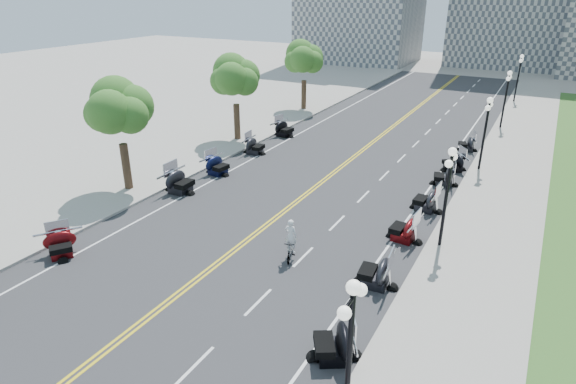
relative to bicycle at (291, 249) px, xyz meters
The scene contains 46 objects.
ground 2.81m from the bicycle, behind, with size 160.00×160.00×0.00m, color gray.
road 10.75m from the bicycle, 104.77° to the left, with size 16.00×90.00×0.01m, color #333335.
centerline_yellow_a 10.78m from the bicycle, 105.39° to the left, with size 0.12×90.00×0.00m, color yellow.
centerline_yellow_b 10.72m from the bicycle, 104.15° to the left, with size 0.12×90.00×0.00m, color yellow.
edge_line_north 11.02m from the bicycle, 70.57° to the left, with size 0.12×90.00×0.00m, color white.
edge_line_south 13.84m from the bicycle, 131.35° to the left, with size 0.12×90.00×0.00m, color white.
lane_dash_4 7.65m from the bicycle, 86.53° to the right, with size 0.12×2.00×0.00m, color white.
lane_dash_5 3.68m from the bicycle, 82.72° to the right, with size 0.12×2.00×0.00m, color white.
lane_dash_6 0.78m from the bicycle, 39.69° to the left, with size 0.12×2.00×0.00m, color white.
lane_dash_7 4.43m from the bicycle, 83.99° to the left, with size 0.12×2.00×0.00m, color white.
lane_dash_8 8.41m from the bicycle, 86.85° to the left, with size 0.12×2.00×0.00m, color white.
lane_dash_9 12.40m from the bicycle, 87.86° to the left, with size 0.12×2.00×0.00m, color white.
lane_dash_10 16.40m from the bicycle, 88.39° to the left, with size 0.12×2.00×0.00m, color white.
lane_dash_11 20.39m from the bicycle, 88.70° to the left, with size 0.12×2.00×0.00m, color white.
lane_dash_12 24.39m from the bicycle, 88.91° to the left, with size 0.12×2.00×0.00m, color white.
lane_dash_13 28.39m from the bicycle, 89.07° to the left, with size 0.12×2.00×0.00m, color white.
lane_dash_14 32.39m from the bicycle, 89.18° to the left, with size 0.12×2.00×0.00m, color white.
lane_dash_15 36.39m from the bicycle, 89.27° to the left, with size 0.12×2.00×0.00m, color white.
lane_dash_16 40.39m from the bicycle, 89.34° to the left, with size 0.12×2.00×0.00m, color white.
lane_dash_17 44.39m from the bicycle, 89.40° to the left, with size 0.12×2.00×0.00m, color white.
lane_dash_18 48.39m from the bicycle, 89.45° to the left, with size 0.12×2.00×0.00m, color white.
lane_dash_19 52.39m from the bicycle, 89.49° to the left, with size 0.12×2.00×0.00m, color white.
sidewalk_north 12.97m from the bicycle, 53.22° to the left, with size 5.00×90.00×0.15m, color #9E9991.
sidewalk_south 16.83m from the bicycle, 141.89° to the left, with size 5.00×90.00×0.15m, color #9E9991.
street_lamp_1 9.84m from the bicycle, 52.42° to the right, with size 0.50×1.20×4.90m, color black, non-canonical shape.
street_lamp_2 7.61m from the bicycle, 36.79° to the left, with size 0.50×1.20×4.90m, color black, non-canonical shape.
street_lamp_3 17.53m from the bicycle, 70.31° to the left, with size 0.50×1.20×4.90m, color black, non-canonical shape.
street_lamp_4 29.06m from the bicycle, 78.33° to the left, with size 0.50×1.20×4.90m, color black, non-canonical shape.
street_lamp_5 40.86m from the bicycle, 81.74° to the left, with size 0.50×1.20×4.90m, color black, non-canonical shape.
tree_2 13.64m from the bicycle, 169.40° to the left, with size 4.80×4.80×9.20m, color #235619, non-canonical shape.
tree_3 19.68m from the bicycle, 131.53° to the left, with size 4.80×4.80×9.20m, color #235619, non-canonical shape.
tree_4 29.60m from the bicycle, 115.77° to the left, with size 4.80×4.80×9.20m, color #235619, non-canonical shape.
motorcycle_n_4 6.71m from the bicycle, 49.06° to the right, with size 2.08×2.08×1.46m, color black, non-canonical shape.
motorcycle_n_5 4.17m from the bicycle, ahead, with size 2.07×2.07×1.45m, color black, non-canonical shape.
motorcycle_n_6 5.93m from the bicycle, 46.27° to the left, with size 2.00×2.00×1.40m, color #590A0C, non-canonical shape.
motorcycle_n_7 9.30m from the bicycle, 63.06° to the left, with size 2.01×2.01×1.41m, color black, non-canonical shape.
motorcycle_n_8 13.30m from the bicycle, 71.18° to the left, with size 1.93×1.93×1.35m, color black, non-canonical shape.
motorcycle_n_9 16.13m from the bicycle, 74.58° to the left, with size 1.94×1.94×1.36m, color black, non-canonical shape.
motorcycle_n_10 20.98m from the bicycle, 78.18° to the left, with size 1.76×1.76×1.23m, color black, non-canonical shape.
motorcycle_s_4 10.80m from the bicycle, 152.64° to the right, with size 1.85×1.85×1.30m, color #590A0C, non-canonical shape.
motorcycle_s_6 10.32m from the bicycle, 159.47° to the left, with size 2.22×2.22×1.55m, color black, non-canonical shape.
motorcycle_s_7 11.95m from the bicycle, 142.67° to the left, with size 1.97×1.97×1.38m, color black, non-canonical shape.
motorcycle_s_8 15.49m from the bicycle, 128.45° to the left, with size 1.93×1.93×1.35m, color black, non-canonical shape.
motorcycle_s_9 19.88m from the bicycle, 119.94° to the left, with size 2.04×2.04×1.43m, color black, non-canonical shape.
bicycle is the anchor object (origin of this frame).
cyclist_rider 1.34m from the bicycle, ahead, with size 0.61×0.40×1.67m, color silver.
Camera 1 is at (11.94, -17.50, 11.73)m, focal length 30.00 mm.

